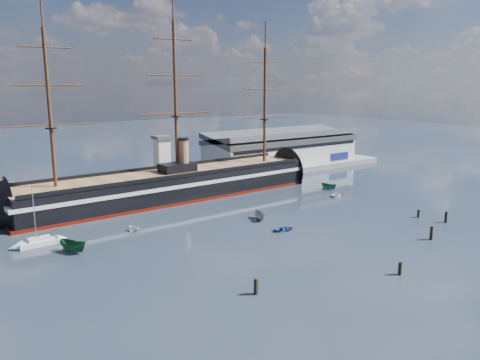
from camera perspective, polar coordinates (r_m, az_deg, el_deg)
ground at (r=120.94m, az=-3.70°, el=-4.12°), size 600.00×600.00×0.00m
quay at (r=156.15m, az=-7.52°, el=-0.57°), size 180.00×18.00×2.00m
warehouse at (r=184.70m, az=5.11°, el=3.90°), size 63.00×21.00×11.60m
quay_tower at (r=148.63m, az=-9.46°, el=2.58°), size 5.00×5.00×15.00m
warship at (r=135.92m, az=-8.98°, el=-0.71°), size 113.17×19.60×53.94m
sailboat at (r=105.95m, az=-23.25°, el=-6.92°), size 8.21×2.73×12.99m
motorboat_a at (r=99.80m, az=-19.62°, el=-8.27°), size 8.09×6.13×3.07m
motorboat_b at (r=107.39m, az=5.39°, el=-6.21°), size 1.88×3.10×1.35m
motorboat_c at (r=115.48m, az=2.42°, el=-4.87°), size 6.61×4.16×2.48m
motorboat_d at (r=109.57m, az=-12.82°, el=-6.09°), size 6.04×4.35×2.03m
motorboat_e at (r=142.03m, az=11.85°, el=-1.95°), size 1.40×3.20×1.47m
motorboat_f at (r=150.94m, az=10.76°, el=-1.10°), size 6.39×4.01×2.40m
piling_near_left at (r=76.62m, az=1.92°, el=-13.76°), size 0.64×0.64×3.37m
piling_near_mid at (r=88.21m, az=18.87°, el=-10.88°), size 0.64×0.64×3.08m
piling_near_right at (r=109.10m, az=22.24°, el=-6.77°), size 0.64×0.64×3.73m
piling_far_right at (r=125.71m, az=20.89°, el=-4.27°), size 0.64×0.64×2.70m
piling_extra at (r=123.68m, az=23.77°, el=-4.76°), size 0.64×0.64×3.43m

